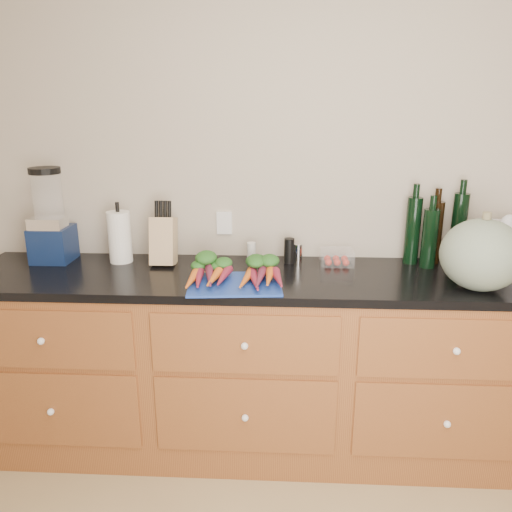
# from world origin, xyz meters

# --- Properties ---
(wall_back) EXTENTS (4.10, 0.05, 2.60)m
(wall_back) POSITION_xyz_m (0.00, 1.62, 1.30)
(wall_back) COLOR #B8AA98
(wall_back) RESTS_ON ground
(cabinets) EXTENTS (3.60, 0.64, 0.90)m
(cabinets) POSITION_xyz_m (0.00, 1.30, 0.45)
(cabinets) COLOR brown
(cabinets) RESTS_ON ground
(countertop) EXTENTS (3.64, 0.62, 0.04)m
(countertop) POSITION_xyz_m (0.00, 1.30, 0.92)
(countertop) COLOR black
(countertop) RESTS_ON cabinets
(cutting_board) EXTENTS (0.44, 0.34, 0.01)m
(cutting_board) POSITION_xyz_m (-0.50, 1.14, 0.95)
(cutting_board) COLOR #1A3B9D
(cutting_board) RESTS_ON countertop
(carrots) EXTENTS (0.46, 0.34, 0.07)m
(carrots) POSITION_xyz_m (-0.50, 1.19, 0.98)
(carrots) COLOR orange
(carrots) RESTS_ON cutting_board
(squash) EXTENTS (0.35, 0.35, 0.31)m
(squash) POSITION_xyz_m (0.57, 1.15, 1.10)
(squash) COLOR #5B6C5B
(squash) RESTS_ON countertop
(blender_appliance) EXTENTS (0.19, 0.19, 0.48)m
(blender_appliance) POSITION_xyz_m (-1.47, 1.46, 1.15)
(blender_appliance) COLOR #0F1E46
(blender_appliance) RESTS_ON countertop
(paper_towel) EXTENTS (0.12, 0.12, 0.26)m
(paper_towel) POSITION_xyz_m (-1.12, 1.46, 1.07)
(paper_towel) COLOR white
(paper_towel) RESTS_ON countertop
(knife_block) EXTENTS (0.12, 0.12, 0.24)m
(knife_block) POSITION_xyz_m (-0.89, 1.44, 1.06)
(knife_block) COLOR tan
(knife_block) RESTS_ON countertop
(grinder_salt) EXTENTS (0.05, 0.05, 0.11)m
(grinder_salt) POSITION_xyz_m (-0.45, 1.48, 0.99)
(grinder_salt) COLOR silver
(grinder_salt) RESTS_ON countertop
(grinder_pepper) EXTENTS (0.05, 0.05, 0.13)m
(grinder_pepper) POSITION_xyz_m (-0.26, 1.48, 1.00)
(grinder_pepper) COLOR black
(grinder_pepper) RESTS_ON countertop
(canister_chrome) EXTENTS (0.04, 0.04, 0.10)m
(canister_chrome) POSITION_xyz_m (-0.21, 1.48, 0.99)
(canister_chrome) COLOR silver
(canister_chrome) RESTS_ON countertop
(tomato_box) EXTENTS (0.16, 0.13, 0.08)m
(tomato_box) POSITION_xyz_m (-0.02, 1.47, 0.98)
(tomato_box) COLOR white
(tomato_box) RESTS_ON countertop
(bottles) EXTENTS (0.30, 0.15, 0.36)m
(bottles) POSITION_xyz_m (0.47, 1.51, 1.10)
(bottles) COLOR black
(bottles) RESTS_ON countertop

